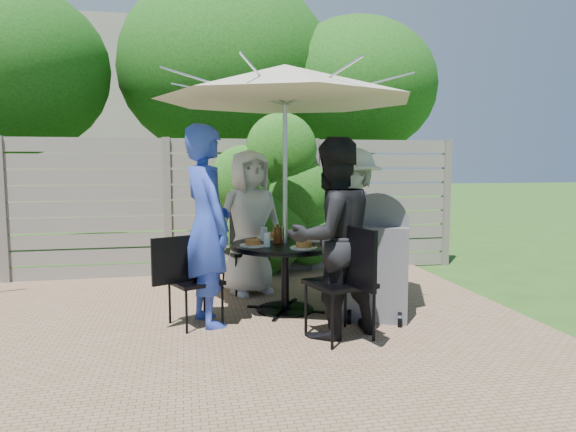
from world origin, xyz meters
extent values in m
plane|color=#2D4C17|center=(0.00, 0.00, 0.00)|extent=(60.00, 60.00, 0.00)
cube|color=#8D6D52|center=(0.00, 0.50, 0.01)|extent=(7.00, 6.00, 0.02)
cube|color=gray|center=(0.00, 3.00, 0.93)|extent=(8.00, 0.10, 1.85)
ellipsoid|color=#155212|center=(1.40, 2.85, 0.90)|extent=(1.20, 0.70, 1.80)
cube|color=#A8998C|center=(0.00, 12.00, 2.50)|extent=(10.00, 6.00, 5.00)
ellipsoid|color=#164510|center=(-2.50, 5.00, 2.97)|extent=(3.20, 3.20, 2.72)
ellipsoid|color=#164510|center=(1.00, 5.50, 3.18)|extent=(3.80, 3.80, 3.23)
ellipsoid|color=#164510|center=(3.20, 4.80, 2.83)|extent=(2.80, 2.80, 2.38)
cylinder|color=black|center=(1.21, 1.09, 0.70)|extent=(1.37, 1.37, 0.03)
cylinder|color=black|center=(1.21, 1.09, 0.35)|extent=(0.08, 0.08, 0.70)
cylinder|color=black|center=(1.21, 1.09, 0.02)|extent=(0.58, 0.58, 0.04)
cylinder|color=silver|center=(1.21, 1.09, 1.17)|extent=(0.04, 0.04, 2.35)
cone|color=#B8B399|center=(1.21, 1.09, 2.29)|extent=(3.22, 3.22, 0.36)
cube|color=black|center=(0.91, 1.99, 0.48)|extent=(0.58, 0.58, 0.04)
cube|color=black|center=(0.85, 2.22, 0.74)|extent=(0.16, 0.46, 0.48)
imported|color=beige|center=(0.95, 1.88, 0.83)|extent=(0.94, 0.76, 1.67)
cube|color=black|center=(0.31, 0.80, 0.43)|extent=(0.55, 0.55, 0.03)
cube|color=black|center=(0.12, 0.71, 0.65)|extent=(0.39, 0.20, 0.43)
imported|color=#2A43B7|center=(0.42, 0.83, 0.94)|extent=(0.64, 0.79, 1.87)
cube|color=black|center=(1.51, 0.19, 0.49)|extent=(0.61, 0.61, 0.04)
cube|color=black|center=(1.58, -0.04, 0.76)|extent=(0.17, 0.47, 0.49)
imported|color=black|center=(1.47, 0.30, 0.87)|extent=(1.01, 0.89, 1.74)
cube|color=black|center=(2.11, 1.39, 0.43)|extent=(0.51, 0.51, 0.03)
cube|color=black|center=(2.31, 1.45, 0.65)|extent=(0.41, 0.14, 0.43)
imported|color=#B4B2AF|center=(2.00, 1.35, 0.84)|extent=(0.93, 1.22, 1.68)
cylinder|color=white|center=(1.10, 1.43, 0.72)|extent=(0.26, 0.26, 0.01)
cylinder|color=#BB6E37|center=(1.10, 1.43, 0.75)|extent=(0.15, 0.15, 0.05)
cylinder|color=white|center=(0.87, 0.98, 0.72)|extent=(0.26, 0.26, 0.01)
cylinder|color=#BB6E37|center=(0.87, 0.98, 0.75)|extent=(0.15, 0.15, 0.05)
cylinder|color=white|center=(1.32, 0.75, 0.72)|extent=(0.26, 0.26, 0.01)
cylinder|color=#BB6E37|center=(1.32, 0.75, 0.75)|extent=(0.15, 0.15, 0.05)
cylinder|color=white|center=(1.55, 1.20, 0.72)|extent=(0.26, 0.26, 0.01)
cylinder|color=#BB6E37|center=(1.55, 1.20, 0.75)|extent=(0.15, 0.15, 0.05)
cylinder|color=silver|center=(1.03, 1.31, 0.78)|extent=(0.07, 0.07, 0.14)
cylinder|color=silver|center=(1.00, 0.91, 0.78)|extent=(0.07, 0.07, 0.14)
cylinder|color=silver|center=(1.39, 0.88, 0.78)|extent=(0.07, 0.07, 0.14)
cylinder|color=silver|center=(1.43, 1.27, 0.78)|extent=(0.07, 0.07, 0.14)
cylinder|color=#59280C|center=(1.14, 1.12, 0.79)|extent=(0.09, 0.09, 0.16)
cylinder|color=#C6B293|center=(1.24, 1.33, 0.77)|extent=(0.08, 0.08, 0.12)
cube|color=#57575C|center=(2.03, 0.69, 0.46)|extent=(0.73, 0.66, 0.92)
cylinder|color=#57575C|center=(2.03, 0.69, 0.92)|extent=(0.63, 0.41, 0.61)
camera|label=1|loc=(0.23, -3.92, 1.53)|focal=32.00mm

